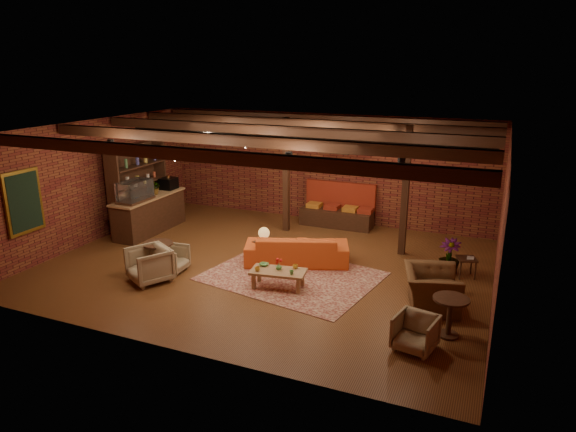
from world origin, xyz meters
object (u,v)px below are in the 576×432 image
at_px(side_table_lamp, 264,236).
at_px(round_table_right, 450,311).
at_px(sofa, 297,249).
at_px(coffee_table, 278,272).
at_px(armchair_a, 171,257).
at_px(side_table_book, 467,259).
at_px(plant_tall, 453,222).
at_px(round_table_left, 158,252).
at_px(armchair_far, 415,331).
at_px(armchair_right, 432,283).
at_px(armchair_b, 149,263).

bearing_deg(side_table_lamp, round_table_right, -23.29).
bearing_deg(sofa, side_table_lamp, -5.99).
relative_size(coffee_table, armchair_a, 1.86).
height_order(side_table_book, plant_tall, plant_tall).
height_order(coffee_table, side_table_book, coffee_table).
relative_size(round_table_left, armchair_far, 1.05).
height_order(side_table_lamp, armchair_far, side_table_lamp).
height_order(coffee_table, armchair_far, armchair_far).
xyz_separation_m(side_table_lamp, plant_tall, (4.18, 0.91, 0.59)).
xyz_separation_m(armchair_a, armchair_far, (5.71, -1.24, 0.00)).
distance_m(sofa, armchair_far, 4.29).
distance_m(side_table_lamp, armchair_a, 2.20).
xyz_separation_m(round_table_right, armchair_far, (-0.47, -0.67, -0.15)).
height_order(armchair_a, side_table_book, armchair_a).
relative_size(round_table_left, armchair_a, 1.06).
bearing_deg(round_table_left, side_table_lamp, 38.62).
xyz_separation_m(side_table_lamp, armchair_a, (-1.69, -1.37, -0.32)).
relative_size(armchair_right, side_table_book, 2.27).
relative_size(sofa, armchair_a, 3.67).
xyz_separation_m(sofa, round_table_left, (-2.69, -1.73, 0.12)).
bearing_deg(armchair_far, plant_tall, 99.03).
xyz_separation_m(sofa, armchair_right, (3.27, -1.10, 0.16)).
distance_m(side_table_lamp, armchair_right, 4.14).
relative_size(armchair_b, side_table_book, 1.64).
bearing_deg(armchair_b, armchair_far, 24.26).
height_order(coffee_table, armchair_b, armchair_b).
height_order(side_table_lamp, round_table_left, side_table_lamp).
xyz_separation_m(armchair_a, plant_tall, (5.87, 2.28, 0.92)).
bearing_deg(coffee_table, armchair_b, -164.02).
bearing_deg(side_table_lamp, armchair_b, -131.53).
distance_m(side_table_lamp, plant_tall, 4.31).
bearing_deg(round_table_right, coffee_table, 169.26).
relative_size(coffee_table, plant_tall, 0.49).
height_order(round_table_left, round_table_right, round_table_right).
distance_m(armchair_b, round_table_right, 6.29).
xyz_separation_m(coffee_table, plant_tall, (3.26, 2.17, 0.89)).
xyz_separation_m(sofa, round_table_right, (3.72, -2.13, 0.13)).
bearing_deg(armchair_far, round_table_right, 66.66).
distance_m(coffee_table, plant_tall, 4.01).
distance_m(round_table_right, plant_tall, 2.96).
xyz_separation_m(armchair_a, armchair_right, (5.73, 0.47, 0.18)).
bearing_deg(sofa, armchair_right, 141.03).
bearing_deg(armchair_right, coffee_table, 82.00).
xyz_separation_m(armchair_right, round_table_right, (0.45, -1.03, -0.03)).
height_order(round_table_left, armchair_right, armchair_right).
height_order(armchair_a, armchair_far, armchair_far).
distance_m(coffee_table, round_table_left, 2.85).
relative_size(round_table_left, armchair_right, 0.60).
bearing_deg(side_table_book, armchair_b, -155.17).
relative_size(side_table_book, round_table_right, 0.71).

